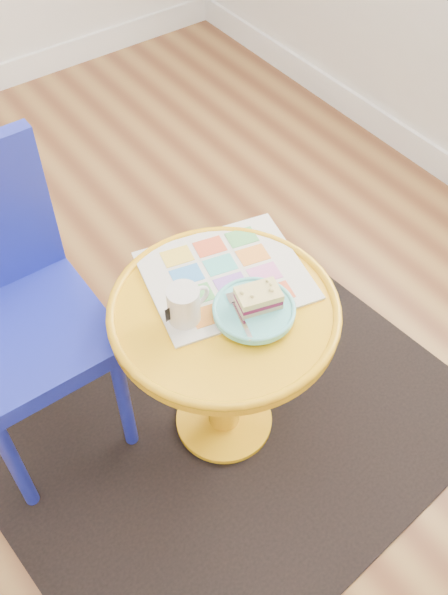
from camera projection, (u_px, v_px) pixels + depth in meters
floor at (16, 538)px, 1.71m from camera, size 4.00×4.00×0.00m
rug at (224, 421)px, 1.92m from camera, size 1.39×1.21×0.01m
side_table at (224, 346)px, 1.65m from camera, size 0.54×0.54×0.52m
chair at (7, 303)px, 1.57m from camera, size 0.38×0.38×0.87m
newspaper at (226, 275)px, 1.60m from camera, size 0.44×0.40×0.01m
mug at (185, 304)px, 1.48m from camera, size 0.11×0.07×0.10m
plate at (254, 310)px, 1.51m from camera, size 0.19×0.19×0.02m
cake_slice at (258, 298)px, 1.49m from camera, size 0.11×0.09×0.04m
fork at (239, 314)px, 1.49m from camera, size 0.06×0.14×0.00m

